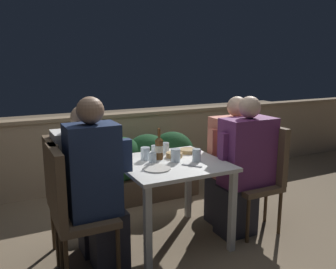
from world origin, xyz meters
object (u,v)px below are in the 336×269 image
at_px(chair_left_far, 64,190).
at_px(person_coral_top, 232,161).
at_px(chair_right_far, 249,161).
at_px(beer_bottle, 159,148).
at_px(person_purple_stripe, 244,167).
at_px(person_white_polo, 91,182).
at_px(chair_left_near, 70,203).
at_px(person_navy_jumper, 98,186).
at_px(potted_plant, 224,161).
at_px(chair_right_near, 262,169).

xyz_separation_m(chair_left_far, person_coral_top, (1.56, -0.02, 0.04)).
xyz_separation_m(chair_right_far, beer_bottle, (-0.97, 0.00, 0.25)).
xyz_separation_m(person_purple_stripe, beer_bottle, (-0.71, 0.25, 0.20)).
bearing_deg(person_purple_stripe, person_coral_top, 76.56).
bearing_deg(person_white_polo, chair_right_far, -0.59).
bearing_deg(chair_left_near, person_coral_top, 9.30).
height_order(person_navy_jumper, potted_plant, person_navy_jumper).
distance_m(chair_left_far, person_coral_top, 1.56).
relative_size(person_navy_jumper, chair_right_near, 1.35).
height_order(person_purple_stripe, chair_right_far, person_purple_stripe).
relative_size(chair_left_far, beer_bottle, 3.62).
distance_m(chair_left_far, person_purple_stripe, 1.53).
bearing_deg(chair_right_far, chair_left_far, 179.48).
xyz_separation_m(person_purple_stripe, potted_plant, (0.35, 0.78, -0.19)).
height_order(chair_right_far, person_coral_top, person_coral_top).
distance_m(person_navy_jumper, chair_left_far, 0.35).
bearing_deg(chair_left_near, chair_right_far, 8.24).
bearing_deg(person_white_polo, person_purple_stripe, -11.68).
bearing_deg(person_purple_stripe, chair_right_far, 43.46).
distance_m(chair_left_far, chair_right_far, 1.77).
height_order(chair_left_near, person_white_polo, person_white_polo).
xyz_separation_m(chair_left_far, beer_bottle, (0.80, -0.01, 0.25)).
bearing_deg(chair_right_near, beer_bottle, 164.41).
relative_size(person_navy_jumper, beer_bottle, 4.87).
bearing_deg(person_coral_top, person_navy_jumper, -169.35).
bearing_deg(beer_bottle, potted_plant, 26.46).
relative_size(person_white_polo, beer_bottle, 4.54).
bearing_deg(person_coral_top, beer_bottle, 179.83).
relative_size(chair_right_near, beer_bottle, 3.62).
xyz_separation_m(chair_right_near, chair_right_far, (0.06, 0.25, 0.00)).
height_order(chair_right_far, beer_bottle, beer_bottle).
xyz_separation_m(person_purple_stripe, chair_right_far, (0.27, 0.25, -0.05)).
relative_size(chair_left_far, chair_right_far, 1.00).
relative_size(chair_left_far, person_purple_stripe, 0.78).
bearing_deg(chair_left_far, potted_plant, 15.46).
relative_size(chair_left_near, chair_right_near, 1.00).
height_order(chair_left_far, chair_right_far, same).
relative_size(chair_left_near, chair_left_far, 1.00).
relative_size(chair_left_far, person_white_polo, 0.80).
distance_m(person_navy_jumper, person_purple_stripe, 1.31).
bearing_deg(person_navy_jumper, chair_right_far, 9.29).
xyz_separation_m(chair_left_far, potted_plant, (1.85, 0.51, -0.14)).
bearing_deg(chair_right_near, chair_left_near, -179.80).
distance_m(chair_left_near, chair_right_near, 1.72).
height_order(chair_right_near, beer_bottle, beer_bottle).
distance_m(chair_right_near, potted_plant, 0.81).
height_order(person_navy_jumper, person_white_polo, person_navy_jumper).
bearing_deg(chair_left_near, person_navy_jumper, -0.00).
distance_m(chair_left_near, person_navy_jumper, 0.22).
bearing_deg(potted_plant, beer_bottle, -153.54).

